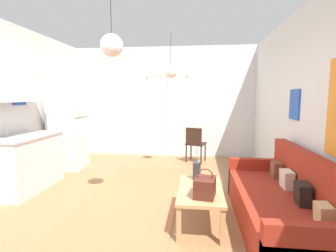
{
  "coord_description": "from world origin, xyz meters",
  "views": [
    {
      "loc": [
        0.87,
        -3.13,
        1.55
      ],
      "look_at": [
        0.33,
        1.48,
        1.0
      ],
      "focal_mm": 26.84,
      "sensor_mm": 36.0,
      "label": 1
    }
  ],
  "objects_px": {
    "couch": "(284,206)",
    "pendant_lamp_near": "(112,46)",
    "bamboo_vase": "(197,171)",
    "handbag": "(205,187)",
    "pendant_lamp_far": "(171,72)",
    "coffee_table": "(200,193)",
    "accent_chair": "(195,142)",
    "refrigerator": "(68,132)"
  },
  "relations": [
    {
      "from": "couch",
      "to": "coffee_table",
      "type": "xyz_separation_m",
      "value": [
        -0.97,
        0.04,
        0.09
      ]
    },
    {
      "from": "coffee_table",
      "to": "handbag",
      "type": "xyz_separation_m",
      "value": [
        0.05,
        -0.23,
        0.17
      ]
    },
    {
      "from": "bamboo_vase",
      "to": "pendant_lamp_near",
      "type": "xyz_separation_m",
      "value": [
        -1.09,
        -0.15,
        1.63
      ]
    },
    {
      "from": "handbag",
      "to": "refrigerator",
      "type": "bearing_deg",
      "value": 141.06
    },
    {
      "from": "bamboo_vase",
      "to": "pendant_lamp_far",
      "type": "distance_m",
      "value": 2.44
    },
    {
      "from": "couch",
      "to": "refrigerator",
      "type": "xyz_separation_m",
      "value": [
        -3.77,
        2.11,
        0.51
      ]
    },
    {
      "from": "handbag",
      "to": "accent_chair",
      "type": "relative_size",
      "value": 0.39
    },
    {
      "from": "pendant_lamp_far",
      "to": "handbag",
      "type": "bearing_deg",
      "value": -75.08
    },
    {
      "from": "accent_chair",
      "to": "pendant_lamp_far",
      "type": "distance_m",
      "value": 1.78
    },
    {
      "from": "bamboo_vase",
      "to": "handbag",
      "type": "relative_size",
      "value": 1.42
    },
    {
      "from": "coffee_table",
      "to": "accent_chair",
      "type": "bearing_deg",
      "value": 91.88
    },
    {
      "from": "pendant_lamp_near",
      "to": "pendant_lamp_far",
      "type": "relative_size",
      "value": 0.86
    },
    {
      "from": "refrigerator",
      "to": "pendant_lamp_far",
      "type": "distance_m",
      "value": 2.54
    },
    {
      "from": "pendant_lamp_near",
      "to": "pendant_lamp_far",
      "type": "bearing_deg",
      "value": 74.93
    },
    {
      "from": "handbag",
      "to": "pendant_lamp_far",
      "type": "bearing_deg",
      "value": 104.92
    },
    {
      "from": "accent_chair",
      "to": "pendant_lamp_near",
      "type": "bearing_deg",
      "value": 86.17
    },
    {
      "from": "handbag",
      "to": "coffee_table",
      "type": "bearing_deg",
      "value": 101.02
    },
    {
      "from": "couch",
      "to": "handbag",
      "type": "bearing_deg",
      "value": -168.05
    },
    {
      "from": "refrigerator",
      "to": "pendant_lamp_near",
      "type": "distance_m",
      "value": 2.87
    },
    {
      "from": "coffee_table",
      "to": "bamboo_vase",
      "type": "distance_m",
      "value": 0.38
    },
    {
      "from": "bamboo_vase",
      "to": "refrigerator",
      "type": "xyz_separation_m",
      "value": [
        -2.75,
        1.73,
        0.24
      ]
    },
    {
      "from": "refrigerator",
      "to": "pendant_lamp_near",
      "type": "bearing_deg",
      "value": -48.44
    },
    {
      "from": "handbag",
      "to": "pendant_lamp_near",
      "type": "height_order",
      "value": "pendant_lamp_near"
    },
    {
      "from": "pendant_lamp_near",
      "to": "pendant_lamp_far",
      "type": "height_order",
      "value": "same"
    },
    {
      "from": "handbag",
      "to": "refrigerator",
      "type": "height_order",
      "value": "refrigerator"
    },
    {
      "from": "refrigerator",
      "to": "pendant_lamp_near",
      "type": "height_order",
      "value": "pendant_lamp_near"
    },
    {
      "from": "couch",
      "to": "pendant_lamp_near",
      "type": "xyz_separation_m",
      "value": [
        -2.1,
        0.23,
        1.9
      ]
    },
    {
      "from": "coffee_table",
      "to": "pendant_lamp_far",
      "type": "bearing_deg",
      "value": 105.34
    },
    {
      "from": "couch",
      "to": "refrigerator",
      "type": "bearing_deg",
      "value": 150.83
    },
    {
      "from": "handbag",
      "to": "pendant_lamp_near",
      "type": "bearing_deg",
      "value": 160.38
    },
    {
      "from": "refrigerator",
      "to": "accent_chair",
      "type": "bearing_deg",
      "value": 16.33
    },
    {
      "from": "bamboo_vase",
      "to": "pendant_lamp_far",
      "type": "height_order",
      "value": "pendant_lamp_far"
    },
    {
      "from": "coffee_table",
      "to": "accent_chair",
      "type": "relative_size",
      "value": 1.2
    },
    {
      "from": "handbag",
      "to": "couch",
      "type": "bearing_deg",
      "value": 11.95
    },
    {
      "from": "couch",
      "to": "handbag",
      "type": "height_order",
      "value": "couch"
    },
    {
      "from": "pendant_lamp_far",
      "to": "refrigerator",
      "type": "bearing_deg",
      "value": -177.07
    },
    {
      "from": "refrigerator",
      "to": "couch",
      "type": "bearing_deg",
      "value": -29.17
    },
    {
      "from": "coffee_table",
      "to": "pendant_lamp_far",
      "type": "height_order",
      "value": "pendant_lamp_far"
    },
    {
      "from": "handbag",
      "to": "bamboo_vase",
      "type": "bearing_deg",
      "value": 99.41
    },
    {
      "from": "refrigerator",
      "to": "handbag",
      "type": "bearing_deg",
      "value": -38.94
    },
    {
      "from": "couch",
      "to": "accent_chair",
      "type": "distance_m",
      "value": 3.09
    },
    {
      "from": "pendant_lamp_far",
      "to": "coffee_table",
      "type": "bearing_deg",
      "value": -74.66
    }
  ]
}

